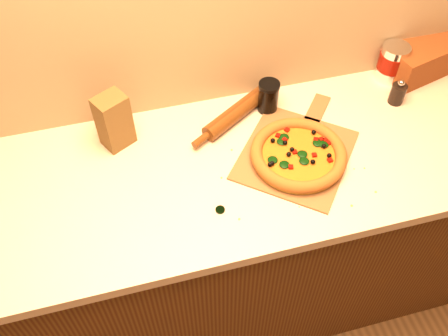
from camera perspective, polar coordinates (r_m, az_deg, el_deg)
cabinet at (r=2.00m, az=-0.95°, el=-8.77°), size 2.80×0.65×0.86m
countertop at (r=1.63m, az=-1.15°, el=-0.63°), size 2.84×0.68×0.04m
pizza_peel at (r=1.67m, az=8.33°, el=1.85°), size 0.49×0.51×0.01m
pizza at (r=1.63m, az=8.50°, el=1.54°), size 0.31×0.31×0.04m
bottle_cap at (r=1.51m, az=-0.44°, el=-4.79°), size 0.04×0.04×0.01m
pepper_grinder at (r=1.91m, az=19.24°, el=8.08°), size 0.05×0.05×0.10m
rolling_pin at (r=1.75m, az=1.37°, el=6.31°), size 0.36×0.24×0.06m
coffee_canister at (r=1.98m, az=18.70°, el=11.42°), size 0.10×0.10×0.14m
bread_bag at (r=2.12m, az=23.37°, el=12.13°), size 0.48×0.26×0.13m
paper_bag at (r=1.66m, az=-12.46°, el=5.25°), size 0.12×0.12×0.20m
dark_jar at (r=1.77m, az=5.09°, el=8.13°), size 0.07×0.07×0.12m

